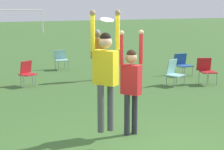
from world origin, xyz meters
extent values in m
cylinder|color=#4C4C51|center=(-0.60, 0.38, 0.79)|extent=(0.12, 0.12, 0.90)
cylinder|color=#4C4C51|center=(-0.39, 0.38, 0.79)|extent=(0.12, 0.12, 0.90)
cube|color=yellow|center=(-0.49, 0.38, 1.56)|extent=(0.40, 0.49, 0.64)
sphere|color=tan|center=(-0.49, 0.38, 2.03)|extent=(0.24, 0.24, 0.24)
sphere|color=black|center=(-0.49, 0.38, 2.10)|extent=(0.21, 0.21, 0.21)
cylinder|color=yellow|center=(-0.74, 0.38, 2.22)|extent=(0.08, 0.08, 0.67)
sphere|color=tan|center=(-0.74, 0.38, 2.55)|extent=(0.10, 0.10, 0.10)
cylinder|color=yellow|center=(-0.24, 0.38, 2.22)|extent=(0.08, 0.08, 0.67)
sphere|color=tan|center=(-0.24, 0.38, 2.55)|extent=(0.10, 0.10, 0.10)
cylinder|color=#2D2D38|center=(0.24, 0.85, 0.44)|extent=(0.12, 0.12, 0.87)
cylinder|color=#2D2D38|center=(0.42, 0.85, 0.44)|extent=(0.12, 0.12, 0.87)
cube|color=red|center=(0.33, 0.85, 1.18)|extent=(0.38, 0.45, 0.62)
sphere|color=tan|center=(0.33, 0.85, 1.64)|extent=(0.24, 0.24, 0.24)
sphere|color=black|center=(0.33, 0.85, 1.70)|extent=(0.20, 0.20, 0.20)
cylinder|color=red|center=(0.10, 0.85, 1.81)|extent=(0.08, 0.08, 0.65)
sphere|color=tan|center=(0.10, 0.85, 2.14)|extent=(0.10, 0.10, 0.10)
cylinder|color=red|center=(0.55, 0.85, 1.81)|extent=(0.08, 0.08, 0.65)
sphere|color=tan|center=(0.55, 0.85, 2.14)|extent=(0.10, 0.10, 0.10)
cylinder|color=white|center=(-0.33, 0.64, 2.42)|extent=(0.26, 0.25, 0.08)
cylinder|color=gray|center=(5.34, 5.56, 0.20)|extent=(0.02, 0.02, 0.40)
cylinder|color=gray|center=(5.81, 5.56, 0.20)|extent=(0.02, 0.02, 0.40)
cylinder|color=gray|center=(5.34, 6.03, 0.20)|extent=(0.02, 0.02, 0.40)
cylinder|color=gray|center=(5.81, 6.03, 0.20)|extent=(0.02, 0.02, 0.40)
cube|color=#235193|center=(5.58, 5.80, 0.39)|extent=(0.60, 0.60, 0.04)
cube|color=#235193|center=(5.58, 6.06, 0.62)|extent=(0.56, 0.15, 0.43)
cylinder|color=gray|center=(3.92, 4.19, 0.19)|extent=(0.02, 0.02, 0.38)
cylinder|color=gray|center=(4.35, 4.19, 0.19)|extent=(0.02, 0.02, 0.38)
cylinder|color=gray|center=(3.92, 4.61, 0.19)|extent=(0.02, 0.02, 0.38)
cylinder|color=gray|center=(4.35, 4.61, 0.19)|extent=(0.02, 0.02, 0.38)
cube|color=#8CC6C1|center=(4.13, 4.40, 0.36)|extent=(0.64, 0.64, 0.04)
cube|color=#8CC6C1|center=(4.13, 4.63, 0.63)|extent=(0.51, 0.29, 0.50)
cylinder|color=gray|center=(-0.54, 6.39, 0.21)|extent=(0.02, 0.02, 0.43)
cylinder|color=gray|center=(-0.15, 6.39, 0.21)|extent=(0.02, 0.02, 0.43)
cylinder|color=gray|center=(-0.54, 6.78, 0.21)|extent=(0.02, 0.02, 0.43)
cylinder|color=gray|center=(-0.15, 6.78, 0.21)|extent=(0.02, 0.02, 0.43)
cube|color=#B21E23|center=(-0.34, 6.58, 0.41)|extent=(0.62, 0.62, 0.04)
cube|color=#B21E23|center=(-0.34, 6.79, 0.64)|extent=(0.46, 0.31, 0.42)
cylinder|color=gray|center=(5.06, 3.87, 0.23)|extent=(0.02, 0.02, 0.45)
cylinder|color=gray|center=(5.48, 3.87, 0.23)|extent=(0.02, 0.02, 0.45)
cylinder|color=gray|center=(5.06, 4.29, 0.23)|extent=(0.02, 0.02, 0.45)
cylinder|color=gray|center=(5.48, 4.29, 0.23)|extent=(0.02, 0.02, 0.45)
cube|color=#B21E23|center=(5.27, 4.08, 0.43)|extent=(0.66, 0.66, 0.04)
cube|color=#B21E23|center=(5.27, 4.31, 0.68)|extent=(0.50, 0.31, 0.45)
cylinder|color=gray|center=(1.59, 9.05, 0.21)|extent=(0.02, 0.02, 0.43)
cylinder|color=gray|center=(2.03, 9.05, 0.21)|extent=(0.02, 0.02, 0.43)
cylinder|color=gray|center=(1.59, 9.49, 0.21)|extent=(0.02, 0.02, 0.43)
cylinder|color=gray|center=(2.03, 9.49, 0.21)|extent=(0.02, 0.02, 0.43)
cube|color=#8CC6C1|center=(1.81, 9.27, 0.41)|extent=(0.64, 0.64, 0.04)
cube|color=#8CC6C1|center=(1.81, 9.51, 0.62)|extent=(0.52, 0.25, 0.39)
cylinder|color=#4C4C51|center=(2.12, 6.53, 0.45)|extent=(0.12, 0.12, 0.89)
cylinder|color=#4C4C51|center=(2.30, 6.53, 0.45)|extent=(0.12, 0.12, 0.89)
cube|color=orange|center=(2.21, 6.53, 1.21)|extent=(0.45, 0.33, 0.63)
sphere|color=#9E704C|center=(2.21, 6.53, 1.67)|extent=(0.24, 0.24, 0.24)
sphere|color=#B7B2AD|center=(2.21, 6.53, 1.74)|extent=(0.21, 0.21, 0.21)
cylinder|color=orange|center=(1.98, 6.53, 1.19)|extent=(0.08, 0.08, 0.67)
sphere|color=#9E704C|center=(1.98, 6.53, 0.85)|extent=(0.10, 0.10, 0.10)
cylinder|color=orange|center=(2.44, 6.53, 1.19)|extent=(0.08, 0.08, 0.67)
sphere|color=#9E704C|center=(2.44, 6.53, 0.85)|extent=(0.10, 0.10, 0.10)
cylinder|color=white|center=(7.83, 31.80, 1.15)|extent=(0.10, 0.10, 2.30)
cylinder|color=white|center=(4.33, 31.80, 2.30)|extent=(7.00, 0.10, 0.10)
camera|label=1|loc=(-3.47, -5.68, 2.67)|focal=60.00mm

